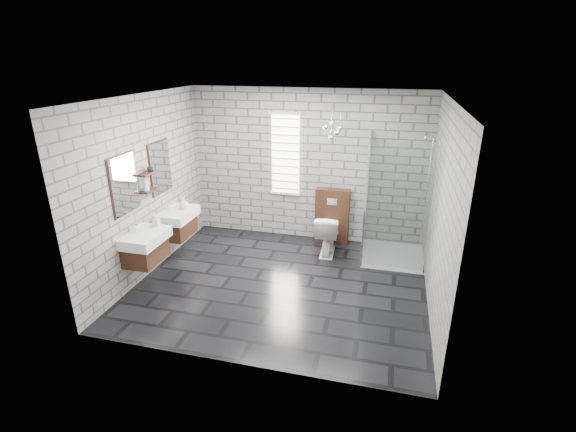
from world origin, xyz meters
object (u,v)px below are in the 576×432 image
at_px(shower_enclosure, 389,232).
at_px(vanity_right, 175,215).
at_px(vanity_left, 143,239).
at_px(toilet, 327,234).
at_px(cistern_panel, 332,216).

bearing_deg(shower_enclosure, vanity_right, -167.47).
relative_size(vanity_left, toilet, 2.22).
height_order(shower_enclosure, toilet, shower_enclosure).
xyz_separation_m(cistern_panel, toilet, (0.00, -0.49, -0.15)).
relative_size(vanity_right, toilet, 2.22).
bearing_deg(toilet, vanity_right, 15.41).
bearing_deg(cistern_panel, vanity_right, -152.01).
distance_m(shower_enclosure, toilet, 1.02).
distance_m(vanity_left, toilet, 2.99).
xyz_separation_m(vanity_right, shower_enclosure, (3.41, 0.76, -0.25)).
bearing_deg(cistern_panel, vanity_left, -137.13).
distance_m(vanity_left, cistern_panel, 3.28).
xyz_separation_m(vanity_left, shower_enclosure, (3.41, 1.71, -0.25)).
bearing_deg(shower_enclosure, toilet, 178.65).
xyz_separation_m(vanity_right, cistern_panel, (2.40, 1.27, -0.26)).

